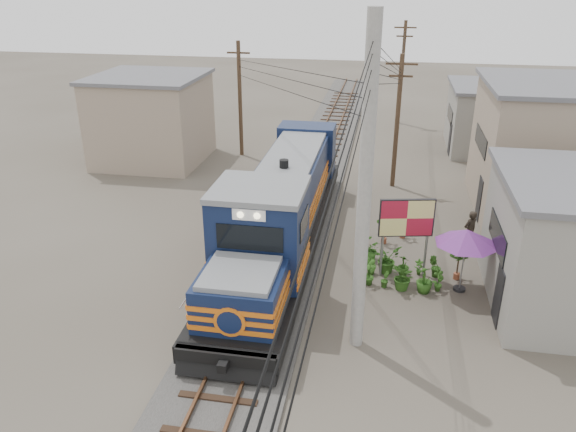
% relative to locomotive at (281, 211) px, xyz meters
% --- Properties ---
extents(ground, '(120.00, 120.00, 0.00)m').
position_rel_locomotive_xyz_m(ground, '(0.00, -5.29, -1.81)').
color(ground, '#473F35').
rests_on(ground, ground).
extents(ballast, '(3.60, 70.00, 0.16)m').
position_rel_locomotive_xyz_m(ballast, '(0.00, 4.71, -1.73)').
color(ballast, '#595651').
rests_on(ballast, ground).
extents(track, '(1.15, 70.00, 0.12)m').
position_rel_locomotive_xyz_m(track, '(0.00, 4.71, -1.55)').
color(track, '#51331E').
rests_on(track, ground).
extents(locomotive, '(3.10, 16.91, 4.19)m').
position_rel_locomotive_xyz_m(locomotive, '(0.00, 0.00, 0.00)').
color(locomotive, black).
rests_on(locomotive, ground).
extents(utility_pole_main, '(0.40, 0.40, 10.00)m').
position_rel_locomotive_xyz_m(utility_pole_main, '(3.50, -5.79, 3.19)').
color(utility_pole_main, '#9E9B93').
rests_on(utility_pole_main, ground).
extents(wooden_pole_mid, '(1.60, 0.24, 7.00)m').
position_rel_locomotive_xyz_m(wooden_pole_mid, '(4.50, 8.71, 1.87)').
color(wooden_pole_mid, '#4C3826').
rests_on(wooden_pole_mid, ground).
extents(wooden_pole_far, '(1.60, 0.24, 7.50)m').
position_rel_locomotive_xyz_m(wooden_pole_far, '(4.80, 22.71, 2.12)').
color(wooden_pole_far, '#4C3826').
rests_on(wooden_pole_far, ground).
extents(wooden_pole_left, '(1.60, 0.24, 7.00)m').
position_rel_locomotive_xyz_m(wooden_pole_left, '(-5.00, 12.71, 1.87)').
color(wooden_pole_left, '#4C3826').
rests_on(wooden_pole_left, ground).
extents(power_lines, '(9.65, 19.00, 3.30)m').
position_rel_locomotive_xyz_m(power_lines, '(-0.14, 3.21, 5.75)').
color(power_lines, black).
rests_on(power_lines, ground).
extents(shophouse_mid, '(8.40, 7.35, 6.20)m').
position_rel_locomotive_xyz_m(shophouse_mid, '(12.50, 6.71, 1.30)').
color(shophouse_mid, gray).
rests_on(shophouse_mid, ground).
extents(shophouse_back, '(6.30, 6.30, 4.20)m').
position_rel_locomotive_xyz_m(shophouse_back, '(11.00, 16.71, 0.30)').
color(shophouse_back, gray).
rests_on(shophouse_back, ground).
extents(shophouse_left, '(6.30, 6.30, 5.20)m').
position_rel_locomotive_xyz_m(shophouse_left, '(-10.00, 10.71, 0.80)').
color(shophouse_left, gray).
rests_on(shophouse_left, ground).
extents(billboard, '(2.03, 0.53, 3.16)m').
position_rel_locomotive_xyz_m(billboard, '(4.95, -1.18, 0.51)').
color(billboard, '#99999E').
rests_on(billboard, ground).
extents(market_umbrella, '(2.94, 2.94, 2.46)m').
position_rel_locomotive_xyz_m(market_umbrella, '(7.04, -1.91, 0.35)').
color(market_umbrella, black).
rests_on(market_umbrella, ground).
extents(vendor, '(0.78, 0.74, 1.79)m').
position_rel_locomotive_xyz_m(vendor, '(7.67, 1.45, -0.92)').
color(vendor, black).
rests_on(vendor, ground).
extents(plant_nursery, '(3.28, 3.08, 1.13)m').
position_rel_locomotive_xyz_m(plant_nursery, '(4.65, -1.44, -1.31)').
color(plant_nursery, '#285317').
rests_on(plant_nursery, ground).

